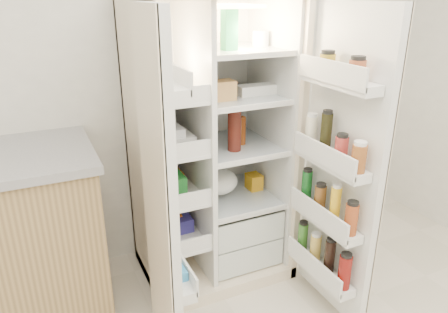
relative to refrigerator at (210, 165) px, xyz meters
name	(u,v)px	position (x,y,z in m)	size (l,w,h in m)	color
wall_back	(177,64)	(-0.08, 0.35, 0.61)	(4.00, 0.02, 2.70)	silver
refrigerator	(210,165)	(0.00, 0.00, 0.00)	(0.92, 0.70, 1.80)	beige
freezer_door	(161,199)	(-0.51, -0.60, 0.15)	(0.15, 0.40, 1.72)	silver
fridge_door	(339,174)	(0.47, -0.70, 0.13)	(0.17, 0.58, 1.72)	silver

